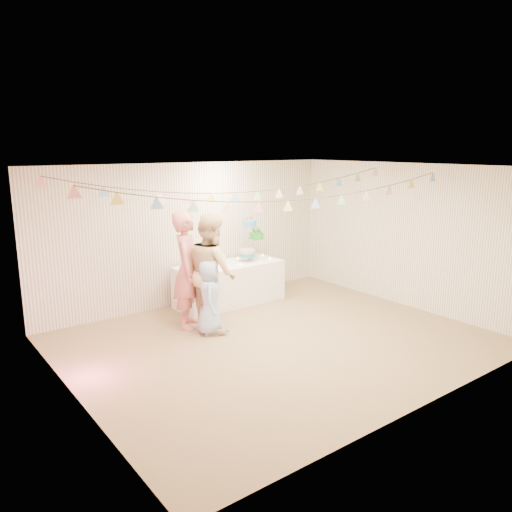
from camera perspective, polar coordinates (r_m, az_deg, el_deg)
floor at (r=7.68m, az=2.44°, el=-9.65°), size 6.00×6.00×0.00m
ceiling at (r=7.12m, az=2.63°, el=10.12°), size 6.00×6.00×0.00m
back_wall at (r=9.32m, az=-7.30°, el=2.55°), size 6.00×6.00×0.00m
front_wall at (r=5.66m, az=18.91°, el=-4.56°), size 6.00×6.00×0.00m
left_wall at (r=5.91m, az=-20.58°, el=-3.97°), size 5.00×5.00×0.00m
right_wall at (r=9.46m, az=16.71°, el=2.26°), size 5.00×5.00×0.00m
table at (r=9.33m, az=-3.05°, el=-3.15°), size 2.02×0.81×0.76m
cake_stand at (r=9.50m, az=-0.53°, el=1.90°), size 0.71×0.42×0.79m
cake_bottom at (r=9.43m, az=-1.04°, el=-0.10°), size 0.31×0.31×0.15m
cake_middle at (r=9.69m, az=0.01°, el=1.87°), size 0.27×0.27×0.22m
cake_top_tier at (r=9.41m, az=-0.72°, el=3.21°), size 0.25×0.25×0.19m
platter at (r=8.95m, az=-5.34°, el=-1.35°), size 0.30×0.30×0.02m
posy at (r=9.20m, az=-3.86°, el=-0.45°), size 0.15×0.15×0.18m
person_adult_a at (r=8.06m, az=-7.83°, el=-1.57°), size 0.77×0.83×1.90m
person_adult_b at (r=7.96m, az=-5.10°, el=-1.81°), size 0.86×1.02×1.86m
person_child at (r=7.82m, az=-5.37°, el=-4.68°), size 0.62×0.69×1.18m
bunting_back at (r=8.01m, az=-2.46°, el=8.59°), size 5.60×1.10×0.40m
bunting_front at (r=6.99m, az=3.67°, el=7.76°), size 5.60×0.90×0.36m
tealight_0 at (r=8.70m, az=-6.90°, el=-1.70°), size 0.04×0.04×0.03m
tealight_1 at (r=9.20m, az=-5.52°, el=-0.89°), size 0.04×0.04×0.03m
tealight_2 at (r=9.11m, az=-1.79°, el=-0.96°), size 0.04×0.04×0.03m
tealight_3 at (r=9.60m, az=-2.09°, el=-0.27°), size 0.04×0.04×0.03m
tealight_4 at (r=9.56m, az=1.60°, el=-0.32°), size 0.04×0.04×0.03m
tealight_5 at (r=9.86m, az=0.77°, el=0.09°), size 0.04×0.04×0.03m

